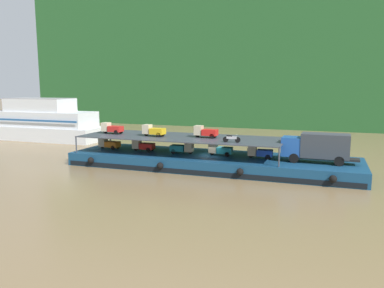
% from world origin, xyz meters
% --- Properties ---
extents(ground_plane, '(400.00, 400.00, 0.00)m').
position_xyz_m(ground_plane, '(0.00, 0.00, 0.00)').
color(ground_plane, olive).
extents(hillside_far_bank, '(121.36, 41.28, 38.08)m').
position_xyz_m(hillside_far_bank, '(0.00, 61.33, 21.45)').
color(hillside_far_bank, '#235628').
rests_on(hillside_far_bank, ground).
extents(cargo_barge, '(33.39, 9.25, 1.50)m').
position_xyz_m(cargo_barge, '(0.00, -0.03, 0.75)').
color(cargo_barge, navy).
rests_on(cargo_barge, ground).
extents(covered_lorry, '(7.91, 2.49, 3.10)m').
position_xyz_m(covered_lorry, '(11.71, -0.34, 3.19)').
color(covered_lorry, '#1E4C99').
rests_on(covered_lorry, cargo_barge).
extents(cargo_rack, '(24.19, 7.86, 2.00)m').
position_xyz_m(cargo_rack, '(-3.80, 0.00, 3.44)').
color(cargo_rack, '#383D47').
rests_on(cargo_rack, cargo_barge).
extents(mini_truck_lower_stern, '(2.78, 1.27, 1.38)m').
position_xyz_m(mini_truck_lower_stern, '(-13.61, -0.12, 2.19)').
color(mini_truck_lower_stern, orange).
rests_on(mini_truck_lower_stern, cargo_barge).
extents(mini_truck_lower_aft, '(2.76, 1.24, 1.38)m').
position_xyz_m(mini_truck_lower_aft, '(-8.80, -0.02, 2.19)').
color(mini_truck_lower_aft, red).
rests_on(mini_truck_lower_aft, cargo_barge).
extents(mini_truck_lower_mid, '(2.77, 1.25, 1.38)m').
position_xyz_m(mini_truck_lower_mid, '(-3.55, -0.06, 2.19)').
color(mini_truck_lower_mid, teal).
rests_on(mini_truck_lower_mid, cargo_barge).
extents(mini_truck_lower_fore, '(2.76, 1.23, 1.38)m').
position_xyz_m(mini_truck_lower_fore, '(1.01, 0.27, 2.19)').
color(mini_truck_lower_fore, teal).
rests_on(mini_truck_lower_fore, cargo_barge).
extents(mini_truck_lower_bow, '(2.79, 1.28, 1.38)m').
position_xyz_m(mini_truck_lower_bow, '(5.64, 0.09, 2.19)').
color(mini_truck_lower_bow, '#1E47B7').
rests_on(mini_truck_lower_bow, cargo_barge).
extents(mini_truck_upper_stern, '(2.78, 1.27, 1.38)m').
position_xyz_m(mini_truck_upper_stern, '(-13.06, -0.20, 4.19)').
color(mini_truck_upper_stern, red).
rests_on(mini_truck_upper_stern, cargo_rack).
extents(mini_truck_upper_mid, '(2.80, 1.30, 1.38)m').
position_xyz_m(mini_truck_upper_mid, '(-7.04, -0.69, 4.19)').
color(mini_truck_upper_mid, gold).
rests_on(mini_truck_upper_mid, cargo_rack).
extents(mini_truck_upper_fore, '(2.77, 1.25, 1.38)m').
position_xyz_m(mini_truck_upper_fore, '(-0.81, 0.30, 4.19)').
color(mini_truck_upper_fore, red).
rests_on(mini_truck_upper_fore, cargo_rack).
extents(motorcycle_upper_port, '(1.90, 0.55, 0.87)m').
position_xyz_m(motorcycle_upper_port, '(2.97, -2.36, 3.93)').
color(motorcycle_upper_port, black).
rests_on(motorcycle_upper_port, cargo_rack).
extents(passenger_ferry_upstream, '(21.13, 6.88, 7.30)m').
position_xyz_m(passenger_ferry_upstream, '(-34.47, 12.63, 3.05)').
color(passenger_ferry_upstream, silver).
rests_on(passenger_ferry_upstream, ground).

